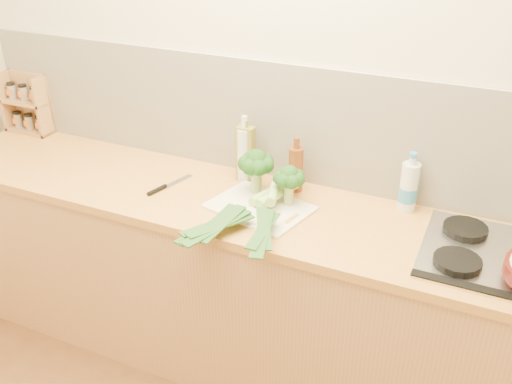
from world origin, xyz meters
TOP-DOWN VIEW (x-y plane):
  - room_shell at (0.00, 1.49)m, footprint 3.50×3.50m
  - counter at (0.00, 1.20)m, footprint 3.20×0.62m
  - gas_hob at (1.02, 1.20)m, footprint 0.58×0.50m
  - chopping_board at (0.06, 1.17)m, footprint 0.46×0.39m
  - broccoli_left at (-0.01, 1.28)m, footprint 0.16×0.16m
  - broccoli_right at (0.16, 1.25)m, footprint 0.13×0.14m
  - leek_front at (0.03, 1.16)m, footprint 0.24×0.68m
  - leek_mid at (0.07, 1.11)m, footprint 0.25×0.64m
  - leek_back at (0.13, 1.10)m, footprint 0.21×0.60m
  - chefs_knife at (-0.41, 1.15)m, footprint 0.09×0.26m
  - spice_rack at (-1.45, 1.44)m, footprint 0.27×0.11m
  - oil_tin at (-0.11, 1.40)m, footprint 0.08×0.05m
  - glass_bottle at (-0.12, 1.40)m, footprint 0.07×0.07m
  - amber_bottle at (0.13, 1.39)m, footprint 0.06×0.06m
  - water_bottle at (0.62, 1.42)m, footprint 0.08×0.08m

SIDE VIEW (x-z plane):
  - counter at x=0.00m, z-range 0.00..0.90m
  - chopping_board at x=0.06m, z-range 0.90..0.91m
  - chefs_knife at x=-0.41m, z-range 0.90..0.92m
  - gas_hob at x=1.02m, z-range 0.89..0.93m
  - leek_front at x=0.03m, z-range 0.91..0.96m
  - leek_mid at x=0.07m, z-range 0.93..0.97m
  - leek_back at x=0.13m, z-range 0.95..0.99m
  - water_bottle at x=0.62m, z-range 0.88..1.12m
  - amber_bottle at x=0.13m, z-range 0.88..1.13m
  - glass_bottle at x=-0.12m, z-range 0.88..1.19m
  - broccoli_right at x=0.16m, z-range 0.94..1.12m
  - oil_tin at x=-0.11m, z-range 0.89..1.18m
  - spice_rack at x=-1.45m, z-range 0.88..1.20m
  - broccoli_left at x=-0.01m, z-range 0.95..1.15m
  - room_shell at x=0.00m, z-range -0.58..2.92m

